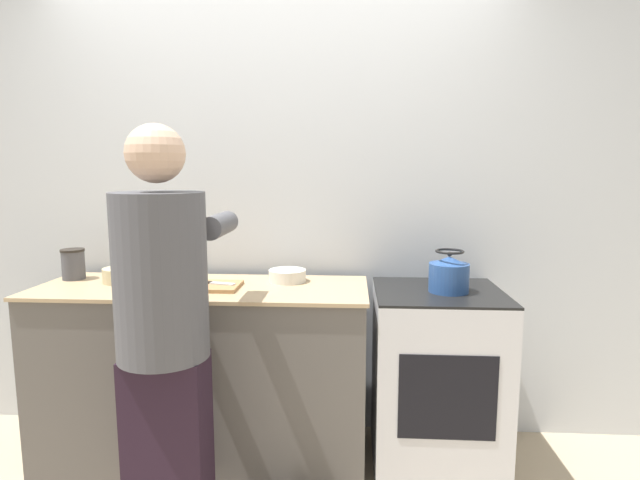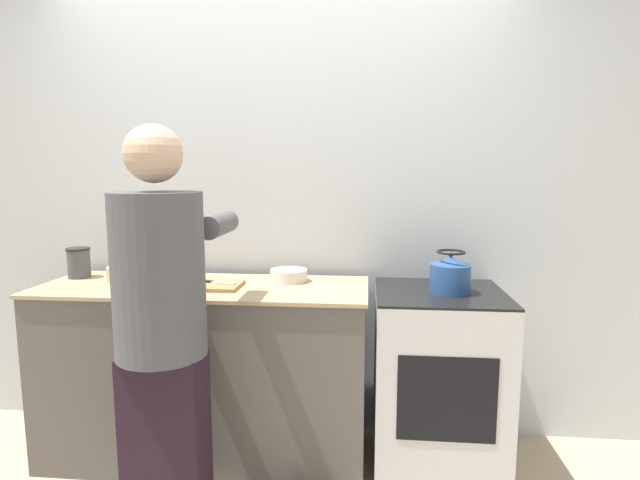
% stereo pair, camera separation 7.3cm
% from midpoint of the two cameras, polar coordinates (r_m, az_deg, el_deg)
% --- Properties ---
extents(wall_back, '(8.00, 0.05, 2.60)m').
position_cam_midpoint_polar(wall_back, '(2.81, -3.71, 4.13)').
color(wall_back, silver).
rests_on(wall_back, ground_plane).
extents(counter, '(1.65, 0.58, 0.91)m').
position_cam_midpoint_polar(counter, '(2.72, -12.09, -14.47)').
color(counter, '#5B5651').
rests_on(counter, ground_plane).
extents(oven, '(0.62, 0.59, 0.90)m').
position_cam_midpoint_polar(oven, '(2.65, 14.07, -15.27)').
color(oven, silver).
rests_on(oven, ground_plane).
extents(person, '(0.40, 0.63, 1.66)m').
position_cam_midpoint_polar(person, '(2.07, -16.60, -8.97)').
color(person, black).
rests_on(person, ground_plane).
extents(cutting_board, '(0.30, 0.22, 0.02)m').
position_cam_midpoint_polar(cutting_board, '(2.53, -11.60, -5.10)').
color(cutting_board, '#A87A4C').
rests_on(cutting_board, counter).
extents(knife, '(0.21, 0.08, 0.01)m').
position_cam_midpoint_polar(knife, '(2.54, -11.01, -4.76)').
color(knife, silver).
rests_on(knife, cutting_board).
extents(kettle, '(0.19, 0.19, 0.20)m').
position_cam_midpoint_polar(kettle, '(2.48, 15.48, -3.90)').
color(kettle, '#284C8C').
rests_on(kettle, oven).
extents(bowl_prep, '(0.19, 0.19, 0.06)m').
position_cam_midpoint_polar(bowl_prep, '(2.61, -2.78, -4.06)').
color(bowl_prep, silver).
rests_on(bowl_prep, counter).
extents(bowl_mixing, '(0.19, 0.19, 0.07)m').
position_cam_midpoint_polar(bowl_mixing, '(2.79, -20.65, -3.62)').
color(bowl_mixing, '#C6B789').
rests_on(bowl_mixing, counter).
extents(canister_jar, '(0.12, 0.12, 0.16)m').
position_cam_midpoint_polar(canister_jar, '(2.97, -25.22, -2.36)').
color(canister_jar, '#4C4C51').
rests_on(canister_jar, counter).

